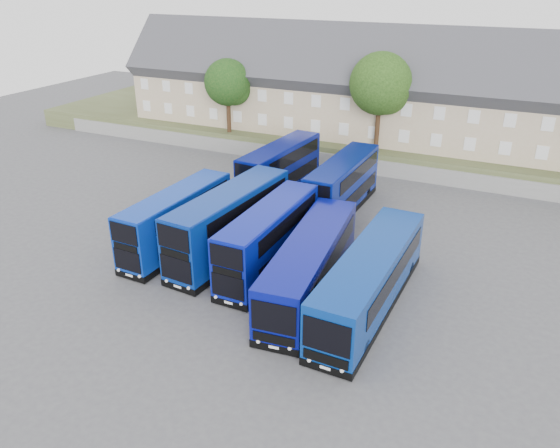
{
  "coord_description": "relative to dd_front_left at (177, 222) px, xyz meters",
  "views": [
    {
      "loc": [
        15.22,
        -24.46,
        17.79
      ],
      "look_at": [
        1.03,
        5.76,
        2.2
      ],
      "focal_mm": 35.0,
      "sensor_mm": 36.0,
      "label": 1
    }
  ],
  "objects": [
    {
      "name": "earth_bank",
      "position": [
        5.75,
        30.55,
        -1.01
      ],
      "size": [
        80.0,
        20.0,
        2.0
      ],
      "primitive_type": "cube",
      "color": "#49502D",
      "rests_on": "ground"
    },
    {
      "name": "tree_west",
      "position": [
        -8.1,
        21.64,
        5.04
      ],
      "size": [
        4.8,
        4.8,
        7.65
      ],
      "color": "#382314",
      "rests_on": "earth_bank"
    },
    {
      "name": "dd_rear_right",
      "position": [
        8.2,
        10.94,
        0.08
      ],
      "size": [
        2.75,
        10.81,
        4.27
      ],
      "rotation": [
        0.0,
        0.0,
        -0.03
      ],
      "color": "navy",
      "rests_on": "ground"
    },
    {
      "name": "coach_east_b",
      "position": [
        14.26,
        -1.6,
        -0.25
      ],
      "size": [
        3.12,
        13.2,
        3.59
      ],
      "rotation": [
        0.0,
        0.0,
        -0.03
      ],
      "color": "navy",
      "rests_on": "ground"
    },
    {
      "name": "ground",
      "position": [
        5.75,
        -3.45,
        -2.01
      ],
      "size": [
        120.0,
        120.0,
        0.0
      ],
      "primitive_type": "plane",
      "color": "#4B4B50",
      "rests_on": "ground"
    },
    {
      "name": "terrace_row",
      "position": [
        11.75,
        26.55,
        4.58
      ],
      "size": [
        66.0,
        10.4,
        11.2
      ],
      "color": "tan",
      "rests_on": "earth_bank"
    },
    {
      "name": "dd_rear_left",
      "position": [
        1.91,
        12.63,
        0.05
      ],
      "size": [
        3.33,
        10.75,
        4.21
      ],
      "rotation": [
        0.0,
        0.0,
        -0.09
      ],
      "color": "navy",
      "rests_on": "ground"
    },
    {
      "name": "dd_front_mid",
      "position": [
        3.8,
        0.72,
        0.23
      ],
      "size": [
        3.55,
        11.63,
        4.55
      ],
      "rotation": [
        0.0,
        0.0,
        -0.08
      ],
      "color": "navy",
      "rests_on": "ground"
    },
    {
      "name": "dd_front_right",
      "position": [
        7.05,
        0.07,
        0.05
      ],
      "size": [
        2.5,
        10.58,
        4.2
      ],
      "rotation": [
        0.0,
        0.0,
        -0.01
      ],
      "color": "#081596",
      "rests_on": "ground"
    },
    {
      "name": "retaining_wall",
      "position": [
        5.75,
        20.55,
        -1.26
      ],
      "size": [
        70.0,
        0.4,
        1.5
      ],
      "primitive_type": "cube",
      "color": "slate",
      "rests_on": "ground"
    },
    {
      "name": "tree_mid",
      "position": [
        7.9,
        22.15,
        6.05
      ],
      "size": [
        5.76,
        5.76,
        9.18
      ],
      "color": "#382314",
      "rests_on": "earth_bank"
    },
    {
      "name": "coach_east_a",
      "position": [
        10.5,
        -1.4,
        -0.29
      ],
      "size": [
        3.98,
        13.04,
        3.51
      ],
      "rotation": [
        0.0,
        0.0,
        0.1
      ],
      "color": "#070D80",
      "rests_on": "ground"
    },
    {
      "name": "dd_front_left",
      "position": [
        0.0,
        0.0,
        0.0
      ],
      "size": [
        2.77,
        10.41,
        4.1
      ],
      "rotation": [
        0.0,
        0.0,
        -0.04
      ],
      "color": "#082FA4",
      "rests_on": "ground"
    }
  ]
}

